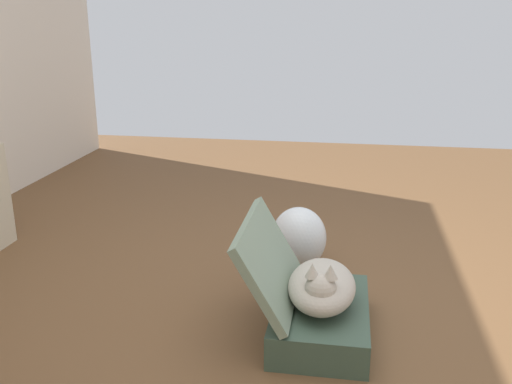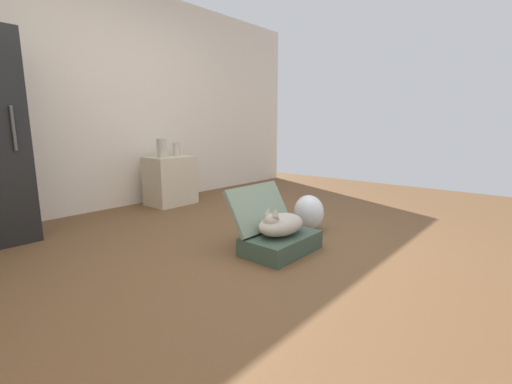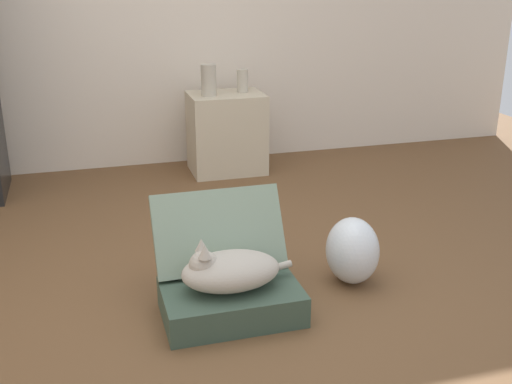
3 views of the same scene
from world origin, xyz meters
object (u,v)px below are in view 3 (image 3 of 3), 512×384
object	(u,v)px
suitcase_base	(231,302)
plastic_bag_white	(352,251)
cat	(228,270)
vase_short	(243,81)
side_table	(227,133)
vase_tall	(209,80)

from	to	relation	value
suitcase_base	plastic_bag_white	size ratio (longest dim) A/B	1.82
cat	vase_short	world-z (taller)	vase_short
suitcase_base	side_table	world-z (taller)	side_table
plastic_bag_white	side_table	xyz separation A→B (m)	(-0.17, 1.93, 0.13)
cat	suitcase_base	bearing A→B (deg)	-1.82
vase_short	vase_tall	bearing A→B (deg)	-163.71
suitcase_base	vase_tall	distance (m)	2.16
cat	side_table	size ratio (longest dim) A/B	0.86
vase_tall	vase_short	xyz separation A→B (m)	(0.28, 0.08, -0.03)
side_table	vase_short	xyz separation A→B (m)	(0.14, 0.04, 0.39)
suitcase_base	cat	distance (m)	0.16
suitcase_base	side_table	size ratio (longest dim) A/B	1.02
plastic_bag_white	vase_short	bearing A→B (deg)	91.02
side_table	vase_short	bearing A→B (deg)	14.66
cat	plastic_bag_white	bearing A→B (deg)	12.99
vase_tall	suitcase_base	bearing A→B (deg)	-99.64
side_table	vase_tall	size ratio (longest dim) A/B	2.64
vase_tall	vase_short	size ratio (longest dim) A/B	1.35
suitcase_base	plastic_bag_white	distance (m)	0.68
suitcase_base	vase_short	bearing A→B (deg)	73.64
plastic_bag_white	side_table	world-z (taller)	side_table
cat	side_table	xyz separation A→B (m)	(0.50, 2.08, 0.07)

